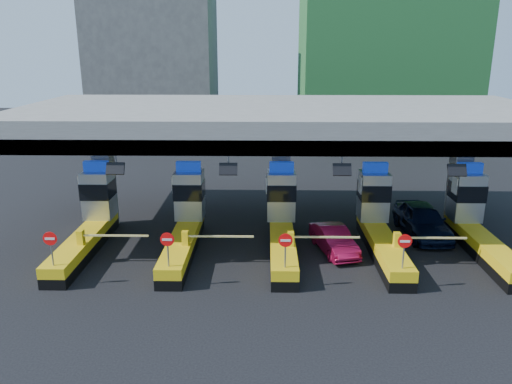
{
  "coord_description": "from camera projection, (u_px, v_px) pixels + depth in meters",
  "views": [
    {
      "loc": [
        -0.86,
        -24.19,
        10.11
      ],
      "look_at": [
        -1.33,
        0.0,
        3.0
      ],
      "focal_mm": 35.0,
      "sensor_mm": 36.0,
      "label": 1
    }
  ],
  "objects": [
    {
      "name": "van",
      "position": [
        422.0,
        220.0,
        27.46
      ],
      "size": [
        2.36,
        5.32,
        1.78
      ],
      "primitive_type": "imported",
      "rotation": [
        0.0,
        0.0,
        0.05
      ],
      "color": "black",
      "rests_on": "ground"
    },
    {
      "name": "toll_lane_far_left",
      "position": [
        91.0,
        219.0,
        26.1
      ],
      "size": [
        4.43,
        8.0,
        4.16
      ],
      "color": "black",
      "rests_on": "ground"
    },
    {
      "name": "bg_building_concrete",
      "position": [
        154.0,
        56.0,
        58.29
      ],
      "size": [
        14.0,
        10.0,
        18.0
      ],
      "primitive_type": "cube",
      "color": "#4C4C49",
      "rests_on": "ground"
    },
    {
      "name": "toll_lane_right",
      "position": [
        378.0,
        221.0,
        25.81
      ],
      "size": [
        4.43,
        8.0,
        4.16
      ],
      "color": "black",
      "rests_on": "ground"
    },
    {
      "name": "red_car",
      "position": [
        334.0,
        240.0,
        25.28
      ],
      "size": [
        2.3,
        4.17,
        1.3
      ],
      "primitive_type": "imported",
      "rotation": [
        0.0,
        0.0,
        0.25
      ],
      "color": "maroon",
      "rests_on": "ground"
    },
    {
      "name": "toll_lane_left",
      "position": [
        186.0,
        220.0,
        26.0
      ],
      "size": [
        4.43,
        8.0,
        4.16
      ],
      "color": "black",
      "rests_on": "ground"
    },
    {
      "name": "bg_building_scaffold",
      "position": [
        388.0,
        7.0,
        52.55
      ],
      "size": [
        18.0,
        12.0,
        28.0
      ],
      "primitive_type": "cube",
      "color": "#1E5926",
      "rests_on": "ground"
    },
    {
      "name": "toll_canopy",
      "position": [
        282.0,
        122.0,
        27.06
      ],
      "size": [
        28.0,
        12.09,
        7.0
      ],
      "color": "slate",
      "rests_on": "ground"
    },
    {
      "name": "toll_lane_center",
      "position": [
        282.0,
        220.0,
        25.91
      ],
      "size": [
        4.43,
        8.0,
        4.16
      ],
      "color": "black",
      "rests_on": "ground"
    },
    {
      "name": "ground",
      "position": [
        282.0,
        247.0,
        26.04
      ],
      "size": [
        120.0,
        120.0,
        0.0
      ],
      "primitive_type": "plane",
      "color": "black",
      "rests_on": "ground"
    },
    {
      "name": "toll_lane_far_right",
      "position": [
        475.0,
        221.0,
        25.72
      ],
      "size": [
        4.43,
        8.0,
        4.16
      ],
      "color": "black",
      "rests_on": "ground"
    }
  ]
}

